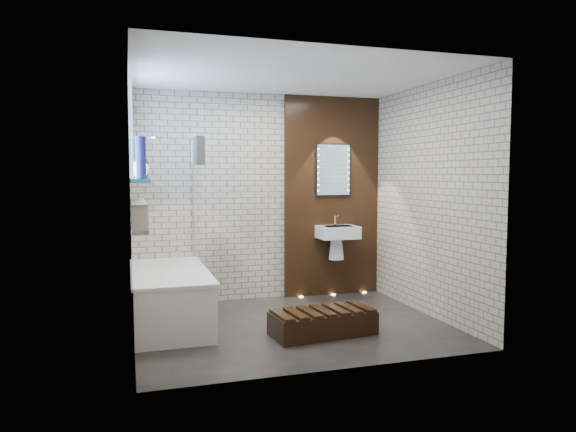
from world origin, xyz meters
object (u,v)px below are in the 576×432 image
object	(u,v)px
led_mirror	(333,170)
washbasin	(337,237)
bathtub	(170,297)
bath_screen	(197,202)
walnut_step	(323,323)

from	to	relation	value
led_mirror	washbasin	bearing A→B (deg)	-90.00
washbasin	bathtub	bearing A→B (deg)	-163.99
bathtub	led_mirror	xyz separation A→B (m)	(2.17, 0.78, 1.36)
bath_screen	led_mirror	xyz separation A→B (m)	(1.82, 0.34, 0.37)
bath_screen	washbasin	distance (m)	1.89
walnut_step	led_mirror	bearing A→B (deg)	65.03
washbasin	walnut_step	distance (m)	1.77
bathtub	washbasin	distance (m)	2.32
bathtub	washbasin	bearing A→B (deg)	16.01
walnut_step	bath_screen	bearing A→B (deg)	130.15
washbasin	led_mirror	bearing A→B (deg)	90.00
bath_screen	bathtub	bearing A→B (deg)	-128.90
bathtub	walnut_step	bearing A→B (deg)	-30.18
washbasin	led_mirror	size ratio (longest dim) A/B	0.83
bathtub	washbasin	world-z (taller)	washbasin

